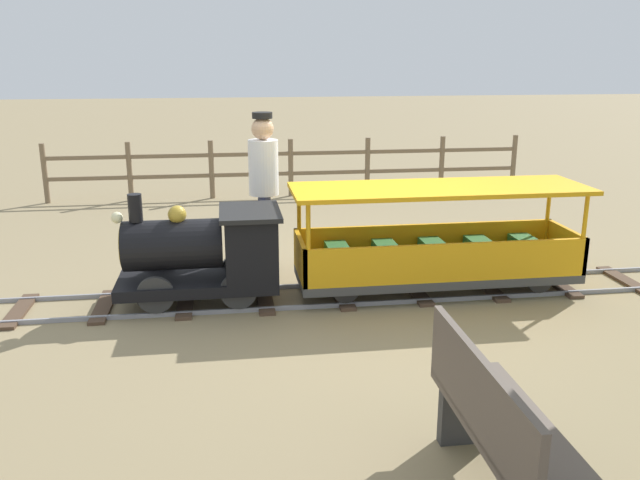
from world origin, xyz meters
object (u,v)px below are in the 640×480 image
object	(u,v)px
conductor_person	(264,179)
park_bench	(501,432)
locomotive	(209,252)
passenger_car	(437,249)

from	to	relation	value
conductor_person	park_bench	world-z (taller)	conductor_person
locomotive	conductor_person	size ratio (longest dim) A/B	0.89
passenger_car	park_bench	world-z (taller)	passenger_car
locomotive	park_bench	world-z (taller)	locomotive
locomotive	conductor_person	distance (m)	1.15
passenger_car	locomotive	bearing A→B (deg)	90.00
passenger_car	park_bench	bearing A→B (deg)	167.67
locomotive	conductor_person	world-z (taller)	conductor_person
locomotive	passenger_car	world-z (taller)	locomotive
conductor_person	passenger_car	bearing A→B (deg)	-119.95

